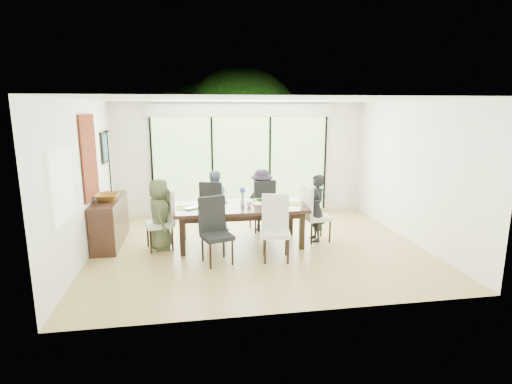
{
  "coord_description": "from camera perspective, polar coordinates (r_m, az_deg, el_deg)",
  "views": [
    {
      "loc": [
        -1.17,
        -7.02,
        2.56
      ],
      "look_at": [
        0.0,
        0.25,
        1.0
      ],
      "focal_mm": 28.0,
      "sensor_mm": 36.0,
      "label": 1
    }
  ],
  "objects": [
    {
      "name": "table_leg_bl",
      "position": [
        7.96,
        -10.36,
        -4.37
      ],
      "size": [
        0.09,
        0.09,
        0.7
      ],
      "primitive_type": "cube",
      "color": "black",
      "rests_on": "floor"
    },
    {
      "name": "mullion_b",
      "position": [
        9.59,
        -6.26,
        3.73
      ],
      "size": [
        0.05,
        0.04,
        2.3
      ],
      "primitive_type": "cube",
      "color": "black",
      "rests_on": "wall_back"
    },
    {
      "name": "person_left_end",
      "position": [
        7.49,
        -13.57,
        -3.14
      ],
      "size": [
        0.42,
        0.63,
        1.31
      ],
      "primitive_type": "imported",
      "rotation": [
        0.0,
        0.0,
        1.63
      ],
      "color": "#464E34",
      "rests_on": "floor"
    },
    {
      "name": "candle",
      "position": [
        8.19,
        -20.57,
        8.56
      ],
      "size": [
        0.04,
        0.04,
        0.1
      ],
      "primitive_type": "cylinder",
      "color": "silver",
      "rests_on": "sideboard"
    },
    {
      "name": "art_frame",
      "position": [
        8.94,
        -20.83,
        5.98
      ],
      "size": [
        0.03,
        0.55,
        0.65
      ],
      "primitive_type": "cube",
      "color": "black",
      "rests_on": "wall_left"
    },
    {
      "name": "wall_left",
      "position": [
        7.36,
        -23.48,
        1.49
      ],
      "size": [
        0.02,
        5.0,
        2.7
      ],
      "primitive_type": "cube",
      "color": "silver",
      "rests_on": "floor"
    },
    {
      "name": "wall_back",
      "position": [
        9.68,
        -2.14,
        4.77
      ],
      "size": [
        6.0,
        0.02,
        2.7
      ],
      "primitive_type": "cube",
      "color": "white",
      "rests_on": "floor"
    },
    {
      "name": "person_far_left",
      "position": [
        8.28,
        -6.03,
        -1.42
      ],
      "size": [
        0.67,
        0.5,
        1.31
      ],
      "primitive_type": "imported",
      "rotation": [
        0.0,
        0.0,
        3.34
      ],
      "color": "#6E859F",
      "rests_on": "floor"
    },
    {
      "name": "table_leg_br",
      "position": [
        8.19,
        4.94,
        -3.74
      ],
      "size": [
        0.09,
        0.09,
        0.7
      ],
      "primitive_type": "cube",
      "color": "black",
      "rests_on": "floor"
    },
    {
      "name": "platter_snacks",
      "position": [
        7.14,
        -6.34,
        -2.41
      ],
      "size": [
        0.2,
        0.2,
        0.01
      ],
      "primitive_type": "cube",
      "color": "orange",
      "rests_on": "table_top"
    },
    {
      "name": "deck",
      "position": [
        10.81,
        -2.66,
        -2.03
      ],
      "size": [
        6.0,
        1.8,
        0.1
      ],
      "primitive_type": "cube",
      "color": "brown",
      "rests_on": "ground"
    },
    {
      "name": "glass_doors",
      "position": [
        9.66,
        -2.1,
        3.86
      ],
      "size": [
        4.2,
        0.02,
        2.3
      ],
      "primitive_type": "cube",
      "color": "#598C3F",
      "rests_on": "wall_back"
    },
    {
      "name": "foliage_right",
      "position": [
        12.56,
        6.5,
        5.94
      ],
      "size": [
        2.8,
        2.8,
        2.8
      ],
      "primitive_type": "sphere",
      "color": "#14380F",
      "rests_on": "ground"
    },
    {
      "name": "book",
      "position": [
        7.56,
        -0.41,
        -1.73
      ],
      "size": [
        0.21,
        0.26,
        0.02
      ],
      "primitive_type": "imported",
      "rotation": [
        0.0,
        0.0,
        0.22
      ],
      "color": "white",
      "rests_on": "table_top"
    },
    {
      "name": "placemat_far_r",
      "position": [
        7.95,
        1.34,
        -1.11
      ],
      "size": [
        0.45,
        0.32,
        0.01
      ],
      "primitive_type": "cube",
      "color": "#81BA42",
      "rests_on": "table_top"
    },
    {
      "name": "person_right_end",
      "position": [
        7.82,
        8.59,
        -2.28
      ],
      "size": [
        0.4,
        0.62,
        1.31
      ],
      "primitive_type": "imported",
      "rotation": [
        0.0,
        0.0,
        -1.54
      ],
      "color": "black",
      "rests_on": "floor"
    },
    {
      "name": "table_leg_fr",
      "position": [
        7.4,
        6.57,
        -5.51
      ],
      "size": [
        0.09,
        0.09,
        0.7
      ],
      "primitive_type": "cube",
      "color": "black",
      "rests_on": "floor"
    },
    {
      "name": "table_top",
      "position": [
        7.49,
        -2.24,
        -2.19
      ],
      "size": [
        2.43,
        1.12,
        0.06
      ],
      "primitive_type": "cube",
      "color": "black",
      "rests_on": "floor"
    },
    {
      "name": "candlestick_pan",
      "position": [
        8.19,
        -20.54,
        8.15
      ],
      "size": [
        0.1,
        0.1,
        0.03
      ],
      "primitive_type": "cylinder",
      "color": "black",
      "rests_on": "sideboard"
    },
    {
      "name": "foliage_left",
      "position": [
        12.29,
        -12.13,
        6.46
      ],
      "size": [
        3.2,
        3.2,
        3.2
      ],
      "primitive_type": "sphere",
      "color": "#14380F",
      "rests_on": "ground"
    },
    {
      "name": "table_leg_fl",
      "position": [
        7.14,
        -10.48,
        -6.29
      ],
      "size": [
        0.09,
        0.09,
        0.7
      ],
      "primitive_type": "cube",
      "color": "black",
      "rests_on": "floor"
    },
    {
      "name": "foliage_mid",
      "position": [
        12.94,
        -2.19,
        8.58
      ],
      "size": [
        4.0,
        4.0,
        4.0
      ],
      "primitive_type": "sphere",
      "color": "#14380F",
      "rests_on": "ground"
    },
    {
      "name": "chair_far_left",
      "position": [
        8.32,
        -6.03,
        -2.04
      ],
      "size": [
        0.59,
        0.59,
        1.12
      ],
      "primitive_type": null,
      "rotation": [
        0.0,
        0.0,
        2.82
      ],
      "color": "black",
      "rests_on": "floor"
    },
    {
      "name": "foliage_far",
      "position": [
        13.57,
        -6.79,
        7.9
      ],
      "size": [
        3.6,
        3.6,
        3.6
      ],
      "primitive_type": "sphere",
      "color": "#14380F",
      "rests_on": "ground"
    },
    {
      "name": "wall_front",
      "position": [
        4.82,
        5.24,
        -2.65
      ],
      "size": [
        6.0,
        0.02,
        2.7
      ],
      "primitive_type": "cube",
      "color": "white",
      "rests_on": "floor"
    },
    {
      "name": "tablet_far_r",
      "position": [
        7.89,
        1.05,
        -1.14
      ],
      "size": [
        0.24,
        0.17,
        0.01
      ],
      "primitive_type": "cube",
      "color": "black",
      "rests_on": "table_top"
    },
    {
      "name": "person_far_right",
      "position": [
        8.39,
        0.8,
        -1.18
      ],
      "size": [
        0.62,
        0.4,
        1.31
      ],
      "primitive_type": "imported",
      "rotation": [
        0.0,
        0.0,
        3.17
      ],
      "color": "#261E2E",
      "rests_on": "floor"
    },
    {
      "name": "chair_far_right",
      "position": [
        8.43,
        0.78,
        -1.79
      ],
      "size": [
        0.53,
        0.53,
        1.12
      ],
      "primitive_type": null,
      "rotation": [
        0.0,
        0.0,
        3.28
      ],
      "color": "black",
      "rests_on": "floor"
    },
    {
      "name": "candlestick_base",
      "position": [
        8.34,
        -19.93,
        -0.24
      ],
      "size": [
        0.1,
        0.1,
        0.04
      ],
      "primitive_type": "cylinder",
      "color": "black",
      "rests_on": "sideboard"
    },
    {
      "name": "art_canvas",
      "position": [
        8.94,
        -20.7,
        5.99
      ],
      "size": [
        0.01,
        0.45,
        0.55
      ],
      "primitive_type": "cube",
      "color": "#1C4F5A",
      "rests_on": "wall_left"
    },
    {
      "name": "papers",
      "position": [
        7.55,
        3.08,
        -1.83
      ],
      "size": [
        0.3,
        0.22,
        0.0
      ],
      "primitive_type": "cube",
      "color": "white",
      "rests_on": "table_top"
    },
    {
      "name": "hyacinth_stems",
      "position": [
        7.5,
        -1.92,
        -0.5
      ],
      "size": [
        0.04,
        0.04,
        0.16
      ],
      "primitive_type": "cylinder",
      "color": "#337226",
      "rests_on": "table_top"
    },
    {
      "name": "bowl",
      "position": [
        7.91,
        -20.53,
        -0.66
      ],
      "size": [
        0.47,
        0.47,
        0.11
      ],
      "primitive_type": "imported",
      "color": "brown",
      "rests_on": "sideboard"
    },
    {
      "name": "candlestick_shaft",
      "position": [
        8.24,
        -20.23,
        3.95
      ],
      "size": [
        0.02,
        0.02,
        1.22
      ],
      "primitive_type": "cylinder",
      "color": "black",
      "rests_on": "sideboard"
    },
    {
      "name": "vase",
      "position": [
        7.53,
        -1.92,
        -1.41
      ],
      "size": [
        0.08,
        0.08,
        0.12
      ],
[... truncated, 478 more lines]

